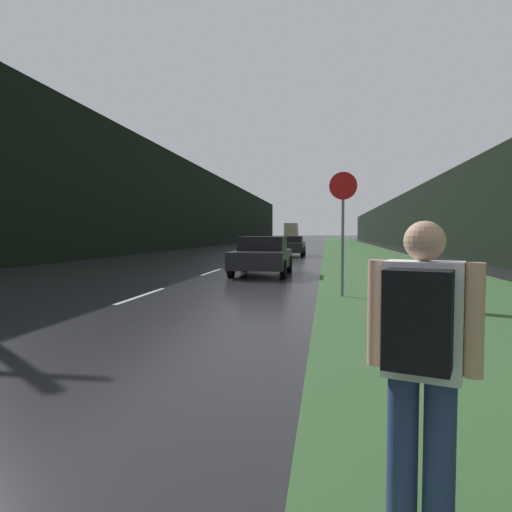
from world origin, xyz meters
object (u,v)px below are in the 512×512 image
object	(u,v)px
car_passing_near	(262,255)
car_passing_far	(291,246)
stop_sign	(343,221)
delivery_truck	(292,232)
hitchhiker_with_backpack	(421,357)

from	to	relation	value
car_passing_near	car_passing_far	world-z (taller)	car_passing_near
stop_sign	delivery_truck	world-z (taller)	delivery_truck
delivery_truck	stop_sign	bearing A→B (deg)	-84.76
car_passing_far	delivery_truck	distance (m)	57.95
hitchhiker_with_backpack	car_passing_far	world-z (taller)	hitchhiker_with_backpack
stop_sign	hitchhiker_with_backpack	xyz separation A→B (m)	(0.09, -8.89, -0.91)
stop_sign	car_passing_near	size ratio (longest dim) A/B	0.74
hitchhiker_with_backpack	car_passing_far	size ratio (longest dim) A/B	0.37
stop_sign	hitchhiker_with_backpack	bearing A→B (deg)	-89.44
car_passing_near	delivery_truck	world-z (taller)	delivery_truck
hitchhiker_with_backpack	delivery_truck	bearing A→B (deg)	113.24
car_passing_near	delivery_truck	size ratio (longest dim) A/B	0.51
stop_sign	car_passing_near	xyz separation A→B (m)	(-2.77, 5.67, -1.13)
stop_sign	hitchhiker_with_backpack	world-z (taller)	stop_sign
stop_sign	car_passing_far	xyz separation A→B (m)	(-2.77, 19.72, -1.15)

